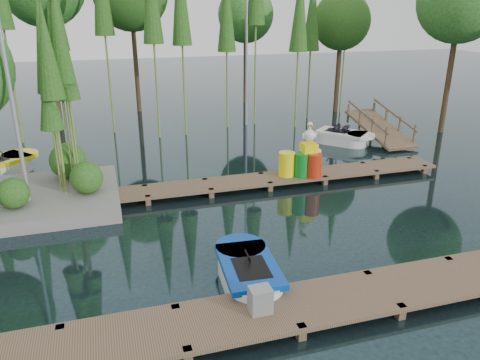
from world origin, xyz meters
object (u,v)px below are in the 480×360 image
object	(u,v)px
yellow_barrel	(287,164)
drum_cluster	(309,160)
boat_blue	(248,274)
utility_cabinet	(260,300)

from	to	relation	value
yellow_barrel	drum_cluster	xyz separation A→B (m)	(0.78, -0.15, 0.13)
yellow_barrel	drum_cluster	bearing A→B (deg)	-10.91
boat_blue	yellow_barrel	size ratio (longest dim) A/B	3.23
utility_cabinet	yellow_barrel	xyz separation A→B (m)	(3.38, 7.00, 0.16)
utility_cabinet	drum_cluster	world-z (taller)	drum_cluster
boat_blue	utility_cabinet	xyz separation A→B (m)	(-0.21, -1.42, 0.30)
utility_cabinet	drum_cluster	xyz separation A→B (m)	(4.16, 6.85, 0.29)
boat_blue	drum_cluster	distance (m)	6.74
boat_blue	yellow_barrel	xyz separation A→B (m)	(3.17, 5.58, 0.46)
utility_cabinet	drum_cluster	distance (m)	8.02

